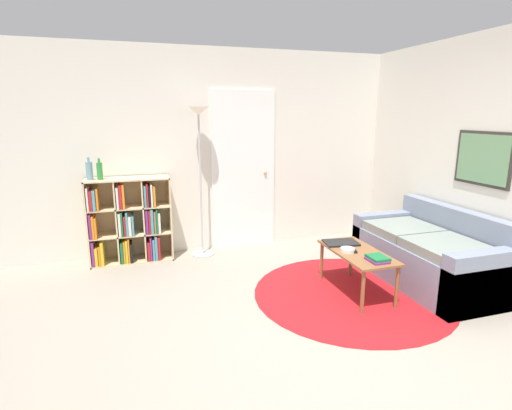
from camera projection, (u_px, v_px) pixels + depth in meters
name	position (u px, v px, depth m)	size (l,w,h in m)	color
ground_plane	(330.00, 356.00, 3.02)	(14.00, 14.00, 0.00)	gray
wall_back	(236.00, 152.00, 5.30)	(7.20, 0.11, 2.60)	silver
wall_right	(444.00, 157.00, 4.61)	(0.08, 5.74, 2.60)	silver
rug	(352.00, 293.00, 4.05)	(1.99, 1.99, 0.01)	#B2191E
bookshelf	(129.00, 222.00, 4.86)	(0.97, 0.34, 1.04)	beige
floor_lamp	(199.00, 142.00, 4.86)	(0.29, 0.29, 1.87)	#B7B7BC
couch	(432.00, 255.00, 4.32)	(0.87, 1.64, 0.79)	gray
coffee_table	(357.00, 256.00, 4.01)	(0.44, 0.90, 0.44)	brown
laptop	(341.00, 243.00, 4.23)	(0.38, 0.29, 0.02)	black
bowl	(348.00, 250.00, 3.97)	(0.14, 0.14, 0.04)	silver
book_stack_on_table	(378.00, 259.00, 3.72)	(0.17, 0.20, 0.05)	#7F287A
remote	(353.00, 250.00, 4.00)	(0.08, 0.15, 0.02)	black
bottle_left	(89.00, 171.00, 4.58)	(0.08, 0.08, 0.26)	#6B93A3
bottle_middle	(100.00, 171.00, 4.61)	(0.06, 0.06, 0.25)	#2D8438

